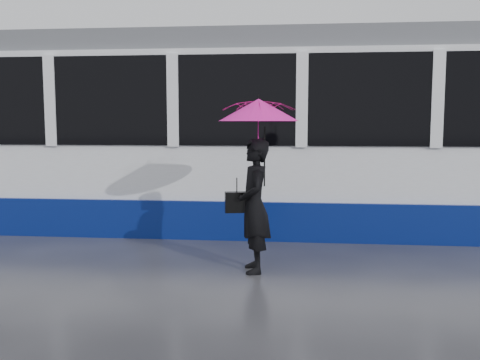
# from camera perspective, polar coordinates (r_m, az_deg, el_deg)

# --- Properties ---
(ground) EXTENTS (90.00, 90.00, 0.00)m
(ground) POSITION_cam_1_polar(r_m,az_deg,el_deg) (7.27, 0.12, -8.67)
(ground) COLOR #27272C
(ground) RESTS_ON ground
(rails) EXTENTS (34.00, 1.51, 0.02)m
(rails) POSITION_cam_1_polar(r_m,az_deg,el_deg) (9.69, 1.64, -4.83)
(rails) COLOR #3F3D38
(rails) RESTS_ON ground
(tram) EXTENTS (26.00, 2.56, 3.35)m
(tram) POSITION_cam_1_polar(r_m,az_deg,el_deg) (9.51, 9.53, 4.75)
(tram) COLOR white
(tram) RESTS_ON ground
(woman) EXTENTS (0.52, 0.68, 1.66)m
(woman) POSITION_cam_1_polar(r_m,az_deg,el_deg) (6.63, 1.53, -2.77)
(woman) COLOR black
(woman) RESTS_ON ground
(umbrella) EXTENTS (1.16, 1.16, 1.12)m
(umbrella) POSITION_cam_1_polar(r_m,az_deg,el_deg) (6.55, 2.00, 5.82)
(umbrella) COLOR #E8138A
(umbrella) RESTS_ON ground
(handbag) EXTENTS (0.32, 0.19, 0.44)m
(handbag) POSITION_cam_1_polar(r_m,az_deg,el_deg) (6.67, -0.34, -2.37)
(handbag) COLOR black
(handbag) RESTS_ON ground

